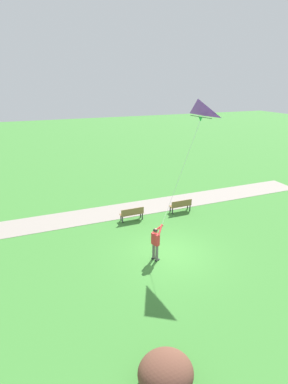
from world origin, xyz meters
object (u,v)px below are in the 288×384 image
(park_bench_far_walkway, at_px, (132,213))
(lakeside_shrub, at_px, (166,373))
(flying_kite, at_px, (198,111))
(park_bench_near_walkway, at_px, (181,205))
(person_kite_flyer, at_px, (156,241))

(park_bench_far_walkway, relative_size, lakeside_shrub, 0.92)
(flying_kite, relative_size, park_bench_near_walkway, 3.86)
(person_kite_flyer, height_order, park_bench_near_walkway, person_kite_flyer)
(flying_kite, relative_size, park_bench_far_walkway, 3.86)
(person_kite_flyer, distance_m, flying_kite, 6.52)
(park_bench_far_walkway, height_order, lakeside_shrub, lakeside_shrub)
(park_bench_near_walkway, xyz_separation_m, park_bench_far_walkway, (-0.02, 3.50, 0.00))
(lakeside_shrub, bearing_deg, person_kite_flyer, -21.32)
(park_bench_near_walkway, bearing_deg, lakeside_shrub, 149.58)
(lakeside_shrub, bearing_deg, flying_kite, -34.72)
(lakeside_shrub, bearing_deg, park_bench_near_walkway, -30.42)
(lakeside_shrub, bearing_deg, park_bench_far_walkway, -14.52)
(park_bench_near_walkway, bearing_deg, person_kite_flyer, 139.70)
(flying_kite, distance_m, park_bench_near_walkway, 7.67)
(flying_kite, height_order, park_bench_near_walkway, flying_kite)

